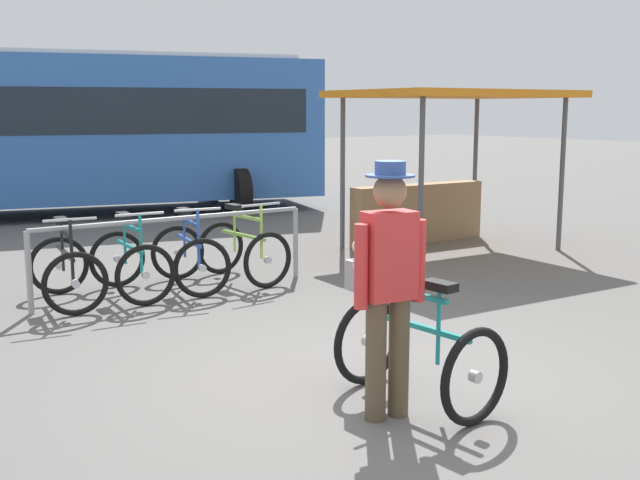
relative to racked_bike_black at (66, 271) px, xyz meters
The scene contains 10 objects.
ground_plane 3.93m from the racked_bike_black, 72.67° to the right, with size 80.00×80.00×0.00m, color #605E5B.
bike_rack_rail 1.21m from the racked_bike_black, ahead, with size 3.21×0.13×0.88m.
racked_bike_black is the anchor object (origin of this frame).
racked_bike_teal 0.70m from the racked_bike_black, ahead, with size 0.74×1.13×0.97m.
racked_bike_blue 1.40m from the racked_bike_black, ahead, with size 0.84×1.21×0.98m.
racked_bike_lime 2.10m from the racked_bike_black, ahead, with size 0.73×1.14×0.97m.
featured_bicycle 4.23m from the racked_bike_black, 74.22° to the right, with size 0.75×1.23×1.09m.
person_with_featured_bike 4.39m from the racked_bike_black, 79.19° to the right, with size 0.53×0.32×1.72m.
bus_distant 7.54m from the racked_bike_black, 73.54° to the left, with size 10.31×4.95×3.08m.
market_stall 5.75m from the racked_bike_black, ahead, with size 3.22×2.46×2.30m.
Camera 1 is at (-3.57, -4.36, 2.06)m, focal length 43.72 mm.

